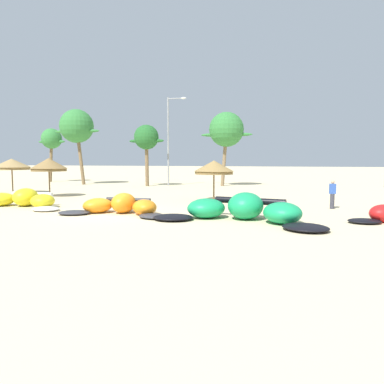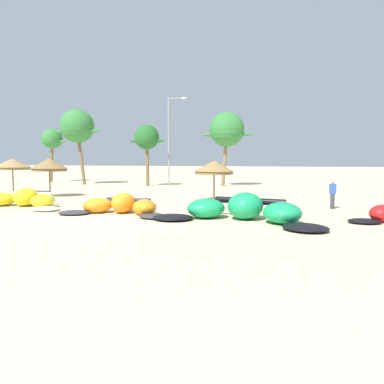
{
  "view_description": "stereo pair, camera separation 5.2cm",
  "coord_description": "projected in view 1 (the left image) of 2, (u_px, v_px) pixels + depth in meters",
  "views": [
    {
      "loc": [
        8.95,
        -17.16,
        2.76
      ],
      "look_at": [
        3.7,
        2.0,
        1.0
      ],
      "focal_mm": 34.32,
      "sensor_mm": 36.0,
      "label": 1
    },
    {
      "loc": [
        9.0,
        -17.15,
        2.76
      ],
      "look_at": [
        3.7,
        2.0,
        1.0
      ],
      "focal_mm": 34.32,
      "sensor_mm": 36.0,
      "label": 2
    }
  ],
  "objects": [
    {
      "name": "kite_center",
      "position": [
        243.0,
        210.0,
        16.6
      ],
      "size": [
        8.04,
        4.39,
        1.25
      ],
      "color": "black",
      "rests_on": "ground"
    },
    {
      "name": "beach_umbrella_middle",
      "position": [
        49.0,
        165.0,
        27.11
      ],
      "size": [
        2.64,
        2.64,
        2.87
      ],
      "color": "brown",
      "rests_on": "ground"
    },
    {
      "name": "beach_umbrella_near_van",
      "position": [
        12.0,
        164.0,
        29.69
      ],
      "size": [
        2.94,
        2.94,
        2.83
      ],
      "color": "brown",
      "rests_on": "ground"
    },
    {
      "name": "person_near_kites",
      "position": [
        332.0,
        194.0,
        20.53
      ],
      "size": [
        0.36,
        0.24,
        1.62
      ],
      "color": "#383842",
      "rests_on": "ground"
    },
    {
      "name": "ground_plane",
      "position": [
        113.0,
        213.0,
        19.09
      ],
      "size": [
        260.0,
        260.0,
        0.0
      ],
      "primitive_type": "plane",
      "color": "beige"
    },
    {
      "name": "lamppost_west",
      "position": [
        170.0,
        136.0,
        38.44
      ],
      "size": [
        2.07,
        0.24,
        9.21
      ],
      "color": "gray",
      "rests_on": "ground"
    },
    {
      "name": "kite_left",
      "position": [
        22.0,
        200.0,
        21.42
      ],
      "size": [
        6.77,
        3.09,
        1.07
      ],
      "color": "white",
      "rests_on": "ground"
    },
    {
      "name": "kite_left_of_center",
      "position": [
        121.0,
        206.0,
        18.68
      ],
      "size": [
        6.18,
        2.85,
        1.04
      ],
      "color": "#333338",
      "rests_on": "ground"
    },
    {
      "name": "palm_leftmost",
      "position": [
        52.0,
        140.0,
        45.23
      ],
      "size": [
        3.75,
        2.5,
        6.59
      ],
      "color": "brown",
      "rests_on": "ground"
    },
    {
      "name": "palm_center_left",
      "position": [
        226.0,
        130.0,
        37.91
      ],
      "size": [
        5.39,
        3.59,
        7.66
      ],
      "color": "#7F6647",
      "rests_on": "ground"
    },
    {
      "name": "palm_left",
      "position": [
        77.0,
        127.0,
        40.33
      ],
      "size": [
        5.54,
        3.69,
        8.27
      ],
      "color": "brown",
      "rests_on": "ground"
    },
    {
      "name": "palm_left_of_gap",
      "position": [
        146.0,
        138.0,
        37.8
      ],
      "size": [
        3.82,
        2.55,
        6.34
      ],
      "color": "brown",
      "rests_on": "ground"
    },
    {
      "name": "beach_umbrella_near_palms",
      "position": [
        214.0,
        167.0,
        24.52
      ],
      "size": [
        2.67,
        2.67,
        2.7
      ],
      "color": "brown",
      "rests_on": "ground"
    }
  ]
}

